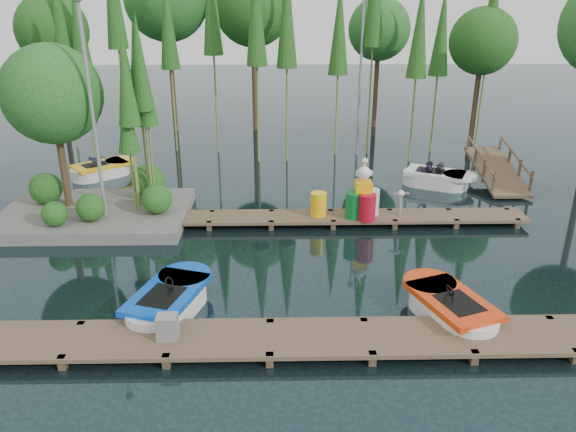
{
  "coord_description": "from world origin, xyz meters",
  "views": [
    {
      "loc": [
        0.18,
        -14.84,
        7.34
      ],
      "look_at": [
        0.5,
        0.5,
        1.1
      ],
      "focal_mm": 35.0,
      "sensor_mm": 36.0,
      "label": 1
    }
  ],
  "objects_px": {
    "boat_blue": "(169,302)",
    "boat_red": "(450,309)",
    "island": "(77,126)",
    "yellow_barrel": "(319,204)",
    "boat_yellow_far": "(102,170)",
    "utility_cabinet": "(167,327)",
    "drum_cluster": "(364,200)"
  },
  "relations": [
    {
      "from": "drum_cluster",
      "to": "boat_yellow_far",
      "type": "bearing_deg",
      "value": 152.0
    },
    {
      "from": "utility_cabinet",
      "to": "drum_cluster",
      "type": "xyz_separation_m",
      "value": [
        5.23,
        6.85,
        0.32
      ]
    },
    {
      "from": "boat_blue",
      "to": "boat_yellow_far",
      "type": "relative_size",
      "value": 1.11
    },
    {
      "from": "island",
      "to": "boat_yellow_far",
      "type": "xyz_separation_m",
      "value": [
        -0.86,
        4.47,
        -2.89
      ]
    },
    {
      "from": "island",
      "to": "yellow_barrel",
      "type": "relative_size",
      "value": 8.43
    },
    {
      "from": "boat_red",
      "to": "yellow_barrel",
      "type": "distance_m",
      "value": 6.54
    },
    {
      "from": "island",
      "to": "drum_cluster",
      "type": "relative_size",
      "value": 3.35
    },
    {
      "from": "boat_red",
      "to": "drum_cluster",
      "type": "bearing_deg",
      "value": 81.69
    },
    {
      "from": "boat_red",
      "to": "yellow_barrel",
      "type": "xyz_separation_m",
      "value": [
        -2.72,
        5.93,
        0.42
      ]
    },
    {
      "from": "island",
      "to": "boat_blue",
      "type": "bearing_deg",
      "value": -58.57
    },
    {
      "from": "boat_blue",
      "to": "boat_red",
      "type": "bearing_deg",
      "value": 14.02
    },
    {
      "from": "boat_red",
      "to": "boat_yellow_far",
      "type": "height_order",
      "value": "boat_yellow_far"
    },
    {
      "from": "boat_red",
      "to": "boat_yellow_far",
      "type": "relative_size",
      "value": 1.09
    },
    {
      "from": "utility_cabinet",
      "to": "yellow_barrel",
      "type": "xyz_separation_m",
      "value": [
        3.76,
        7.0,
        0.13
      ]
    },
    {
      "from": "boat_red",
      "to": "boat_yellow_far",
      "type": "xyz_separation_m",
      "value": [
        -11.43,
        11.2,
        0.01
      ]
    },
    {
      "from": "boat_red",
      "to": "drum_cluster",
      "type": "distance_m",
      "value": 5.94
    },
    {
      "from": "boat_blue",
      "to": "drum_cluster",
      "type": "height_order",
      "value": "drum_cluster"
    },
    {
      "from": "boat_yellow_far",
      "to": "drum_cluster",
      "type": "distance_m",
      "value": 11.55
    },
    {
      "from": "utility_cabinet",
      "to": "island",
      "type": "bearing_deg",
      "value": 117.72
    },
    {
      "from": "boat_yellow_far",
      "to": "drum_cluster",
      "type": "relative_size",
      "value": 1.44
    },
    {
      "from": "boat_blue",
      "to": "boat_yellow_far",
      "type": "bearing_deg",
      "value": 131.4
    },
    {
      "from": "boat_blue",
      "to": "boat_red",
      "type": "distance_m",
      "value": 6.75
    },
    {
      "from": "island",
      "to": "boat_yellow_far",
      "type": "distance_m",
      "value": 5.39
    },
    {
      "from": "boat_yellow_far",
      "to": "yellow_barrel",
      "type": "relative_size",
      "value": 3.62
    },
    {
      "from": "island",
      "to": "drum_cluster",
      "type": "distance_m",
      "value": 9.65
    },
    {
      "from": "boat_blue",
      "to": "utility_cabinet",
      "type": "distance_m",
      "value": 1.56
    },
    {
      "from": "boat_red",
      "to": "utility_cabinet",
      "type": "xyz_separation_m",
      "value": [
        -6.48,
        -1.07,
        0.29
      ]
    },
    {
      "from": "island",
      "to": "utility_cabinet",
      "type": "distance_m",
      "value": 9.18
    },
    {
      "from": "boat_red",
      "to": "utility_cabinet",
      "type": "height_order",
      "value": "boat_red"
    },
    {
      "from": "boat_blue",
      "to": "drum_cluster",
      "type": "xyz_separation_m",
      "value": [
        5.49,
        5.34,
        0.6
      ]
    },
    {
      "from": "boat_yellow_far",
      "to": "utility_cabinet",
      "type": "relative_size",
      "value": 5.3
    },
    {
      "from": "island",
      "to": "boat_red",
      "type": "height_order",
      "value": "island"
    }
  ]
}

